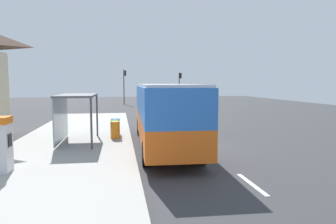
{
  "coord_description": "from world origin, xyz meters",
  "views": [
    {
      "loc": [
        -3.95,
        -15.11,
        3.26
      ],
      "look_at": [
        -1.0,
        3.4,
        1.5
      ],
      "focal_mm": 32.82,
      "sensor_mm": 36.0,
      "label": 1
    }
  ],
  "objects": [
    {
      "name": "ground_plane",
      "position": [
        0.0,
        14.0,
        -0.02
      ],
      "size": [
        56.0,
        92.0,
        0.04
      ],
      "primitive_type": "cube",
      "color": "#38383A"
    },
    {
      "name": "sidewalk_platform",
      "position": [
        -6.4,
        2.0,
        0.09
      ],
      "size": [
        6.2,
        30.0,
        0.18
      ],
      "primitive_type": "cube",
      "color": "#ADAAA3",
      "rests_on": "ground"
    },
    {
      "name": "lane_stripe_seg_0",
      "position": [
        0.25,
        -6.0,
        0.01
      ],
      "size": [
        0.16,
        2.2,
        0.01
      ],
      "primitive_type": "cube",
      "color": "silver",
      "rests_on": "ground"
    },
    {
      "name": "lane_stripe_seg_1",
      "position": [
        0.25,
        -1.0,
        0.01
      ],
      "size": [
        0.16,
        2.2,
        0.01
      ],
      "primitive_type": "cube",
      "color": "silver",
      "rests_on": "ground"
    },
    {
      "name": "lane_stripe_seg_2",
      "position": [
        0.25,
        4.0,
        0.01
      ],
      "size": [
        0.16,
        2.2,
        0.01
      ],
      "primitive_type": "cube",
      "color": "silver",
      "rests_on": "ground"
    },
    {
      "name": "lane_stripe_seg_3",
      "position": [
        0.25,
        9.0,
        0.01
      ],
      "size": [
        0.16,
        2.2,
        0.01
      ],
      "primitive_type": "cube",
      "color": "silver",
      "rests_on": "ground"
    },
    {
      "name": "lane_stripe_seg_4",
      "position": [
        0.25,
        14.0,
        0.01
      ],
      "size": [
        0.16,
        2.2,
        0.01
      ],
      "primitive_type": "cube",
      "color": "silver",
      "rests_on": "ground"
    },
    {
      "name": "lane_stripe_seg_5",
      "position": [
        0.25,
        19.0,
        0.01
      ],
      "size": [
        0.16,
        2.2,
        0.01
      ],
      "primitive_type": "cube",
      "color": "silver",
      "rests_on": "ground"
    },
    {
      "name": "lane_stripe_seg_6",
      "position": [
        0.25,
        24.0,
        0.01
      ],
      "size": [
        0.16,
        2.2,
        0.01
      ],
      "primitive_type": "cube",
      "color": "silver",
      "rests_on": "ground"
    },
    {
      "name": "lane_stripe_seg_7",
      "position": [
        0.25,
        29.0,
        0.01
      ],
      "size": [
        0.16,
        2.2,
        0.01
      ],
      "primitive_type": "cube",
      "color": "silver",
      "rests_on": "ground"
    },
    {
      "name": "bus",
      "position": [
        -1.71,
        0.42,
        1.84
      ],
      "size": [
        2.86,
        11.08,
        3.21
      ],
      "color": "orange",
      "rests_on": "ground"
    },
    {
      "name": "white_van",
      "position": [
        2.2,
        25.51,
        1.34
      ],
      "size": [
        2.16,
        5.26,
        2.3
      ],
      "color": "black",
      "rests_on": "ground"
    },
    {
      "name": "sedan_near",
      "position": [
        2.3,
        34.11,
        0.79
      ],
      "size": [
        2.03,
        4.49,
        1.52
      ],
      "color": "#B7B7BC",
      "rests_on": "ground"
    },
    {
      "name": "ticket_machine",
      "position": [
        -8.01,
        -3.95,
        1.17
      ],
      "size": [
        0.66,
        0.76,
        1.94
      ],
      "color": "silver",
      "rests_on": "sidewalk_platform"
    },
    {
      "name": "recycling_bin_orange",
      "position": [
        -4.2,
        2.11,
        0.66
      ],
      "size": [
        0.52,
        0.52,
        0.95
      ],
      "primitive_type": "cylinder",
      "color": "orange",
      "rests_on": "sidewalk_platform"
    },
    {
      "name": "recycling_bin_green",
      "position": [
        -4.2,
        2.81,
        0.66
      ],
      "size": [
        0.52,
        0.52,
        0.95
      ],
      "primitive_type": "cylinder",
      "color": "green",
      "rests_on": "sidewalk_platform"
    },
    {
      "name": "recycling_bin_blue",
      "position": [
        -4.2,
        3.51,
        0.66
      ],
      "size": [
        0.52,
        0.52,
        0.95
      ],
      "primitive_type": "cylinder",
      "color": "blue",
      "rests_on": "sidewalk_platform"
    },
    {
      "name": "traffic_light_near_side",
      "position": [
        5.5,
        32.41,
        3.29
      ],
      "size": [
        0.49,
        0.28,
        4.94
      ],
      "color": "#2D2D2D",
      "rests_on": "ground"
    },
    {
      "name": "traffic_light_far_side",
      "position": [
        -3.1,
        33.21,
        3.52
      ],
      "size": [
        0.49,
        0.28,
        5.32
      ],
      "color": "#2D2D2D",
      "rests_on": "ground"
    },
    {
      "name": "bus_shelter",
      "position": [
        -6.41,
        1.33,
        2.1
      ],
      "size": [
        1.8,
        4.0,
        2.5
      ],
      "color": "#4C4C51",
      "rests_on": "sidewalk_platform"
    }
  ]
}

